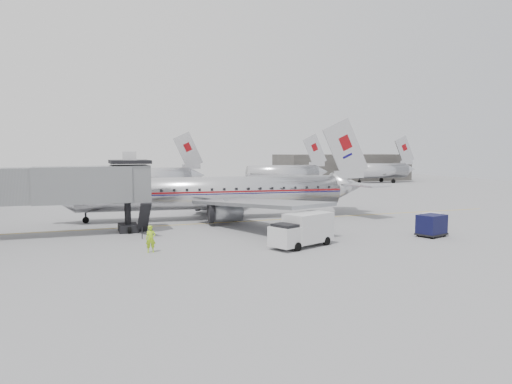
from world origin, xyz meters
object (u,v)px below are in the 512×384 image
service_van (302,229)px  baggage_cart_navy (432,225)px  airliner (219,193)px  baggage_cart_white (431,221)px  ramp_worker (151,239)px

service_van → baggage_cart_navy: bearing=-22.3°
baggage_cart_navy → airliner: bearing=111.2°
baggage_cart_white → airliner: bearing=118.6°
baggage_cart_navy → baggage_cart_white: 4.06m
airliner → ramp_worker: (-9.41, -14.93, -1.75)m
baggage_cart_navy → baggage_cart_white: baggage_cart_navy is taller
service_van → baggage_cart_navy: service_van is taller
service_van → baggage_cart_navy: 12.05m
baggage_cart_navy → baggage_cart_white: size_ratio=1.23×
service_van → baggage_cart_white: bearing=-10.4°
baggage_cart_white → ramp_worker: bearing=161.5°
service_van → ramp_worker: service_van is taller
service_van → ramp_worker: size_ratio=2.92×
service_van → baggage_cart_white: service_van is taller
airliner → service_van: 16.91m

